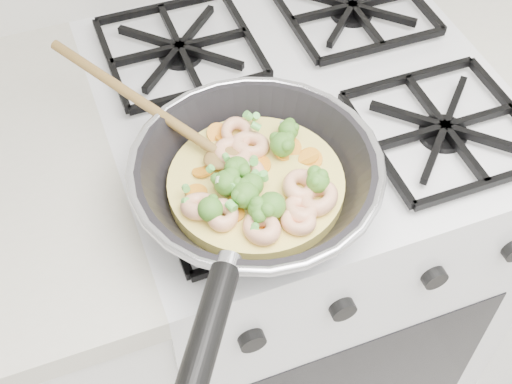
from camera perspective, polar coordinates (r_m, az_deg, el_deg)
name	(u,v)px	position (r m, az deg, el deg)	size (l,w,h in m)	color
stove	(293,256)	(1.40, 3.03, -5.28)	(0.60, 0.60, 0.92)	white
skillet	(255,181)	(0.86, -0.12, 0.94)	(0.36, 0.57, 0.09)	black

